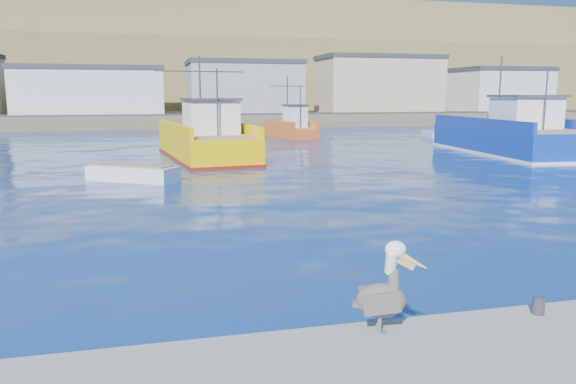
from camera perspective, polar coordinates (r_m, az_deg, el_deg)
The scene contains 9 objects.
ground at distance 12.04m, azimuth 1.87°, elevation -9.89°, with size 260.00×260.00×0.00m, color navy.
dock_bollards at distance 9.04m, azimuth 11.72°, elevation -12.56°, with size 36.20×0.20×0.30m.
far_shore at distance 120.24m, azimuth -12.78°, elevation 11.95°, with size 200.00×81.00×24.00m.
trawler_yellow_b at distance 36.79m, azimuth -8.32°, elevation 5.12°, with size 5.91×12.88×6.67m.
trawler_blue at distance 42.35m, azimuth 21.57°, elevation 5.27°, with size 6.73×14.40×6.87m.
boat_orange at distance 54.69m, azimuth 0.37°, elevation 6.60°, with size 3.99×7.35×5.91m.
skiff_mid at distance 27.88m, azimuth -15.49°, elevation 1.73°, with size 4.46×3.66×0.94m.
skiff_far at distance 56.07m, azimuth 14.61°, elevation 5.64°, with size 2.07×4.01×0.83m.
pelican at distance 8.75m, azimuth 9.72°, elevation -10.07°, with size 1.15×0.63×1.42m.
Camera 1 is at (-3.12, -10.90, 4.06)m, focal length 35.00 mm.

